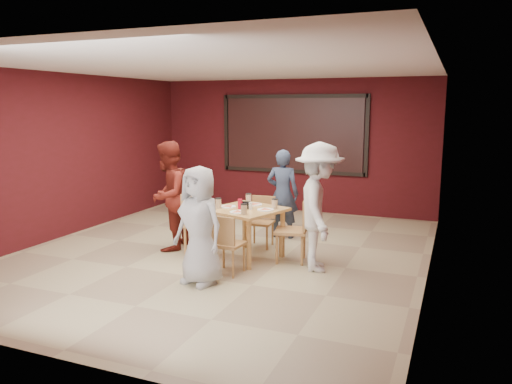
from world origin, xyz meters
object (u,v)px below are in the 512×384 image
at_px(diner_left, 168,196).
at_px(diner_right, 319,207).
at_px(chair_back, 262,218).
at_px(dining_table, 246,215).
at_px(diner_front, 199,226).
at_px(chair_front, 225,241).
at_px(chair_right, 296,227).
at_px(chair_left, 195,219).
at_px(diner_back, 283,194).

xyz_separation_m(diner_left, diner_right, (2.45, -0.10, 0.03)).
distance_m(chair_back, diner_left, 1.53).
height_order(dining_table, diner_left, diner_left).
bearing_deg(diner_left, diner_front, 36.89).
distance_m(dining_table, diner_front, 1.22).
height_order(dining_table, chair_back, dining_table).
bearing_deg(chair_back, chair_front, -87.32).
distance_m(diner_front, diner_left, 1.70).
bearing_deg(chair_right, chair_left, -172.12).
bearing_deg(diner_left, chair_back, 111.26).
xyz_separation_m(chair_right, diner_front, (-0.86, -1.32, 0.23)).
distance_m(diner_left, diner_right, 2.45).
height_order(chair_right, diner_front, diner_front).
bearing_deg(chair_right, diner_right, -30.49).
bearing_deg(diner_right, diner_front, 112.61).
xyz_separation_m(chair_front, chair_right, (0.70, 0.91, 0.06)).
xyz_separation_m(dining_table, diner_left, (-1.32, -0.01, 0.19)).
bearing_deg(chair_left, chair_back, 46.52).
xyz_separation_m(chair_front, chair_back, (-0.07, 1.50, -0.01)).
distance_m(chair_front, chair_right, 1.15).
xyz_separation_m(diner_front, diner_right, (1.25, 1.10, 0.13)).
relative_size(diner_back, diner_left, 0.89).
xyz_separation_m(dining_table, chair_right, (0.74, 0.11, -0.14)).
xyz_separation_m(chair_left, diner_front, (0.68, -1.11, 0.21)).
bearing_deg(diner_right, chair_back, 35.94).
relative_size(chair_front, diner_front, 0.54).
bearing_deg(chair_front, diner_left, 150.06).
bearing_deg(diner_left, chair_left, 72.28).
bearing_deg(chair_right, diner_left, -176.54).
height_order(chair_back, chair_right, chair_right).
height_order(diner_front, diner_back, diner_back).
distance_m(chair_left, diner_back, 1.71).
bearing_deg(chair_left, diner_back, 57.82).
distance_m(dining_table, chair_left, 0.82).
xyz_separation_m(chair_front, diner_left, (-1.36, 0.78, 0.39)).
xyz_separation_m(dining_table, diner_front, (-0.12, -1.21, 0.09)).
height_order(dining_table, chair_left, chair_left).
height_order(chair_front, chair_left, chair_left).
bearing_deg(diner_left, diner_right, 79.53).
xyz_separation_m(chair_right, diner_right, (0.39, -0.23, 0.36)).
height_order(chair_left, chair_right, chair_left).
distance_m(diner_back, diner_left, 1.96).
bearing_deg(chair_back, chair_left, -133.48).
relative_size(chair_back, diner_left, 0.47).
bearing_deg(diner_left, dining_table, 82.59).
bearing_deg(diner_left, diner_back, 125.44).
height_order(chair_front, diner_right, diner_right).
bearing_deg(chair_right, diner_back, 117.47).
height_order(chair_left, diner_right, diner_right).
relative_size(chair_front, chair_back, 1.02).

